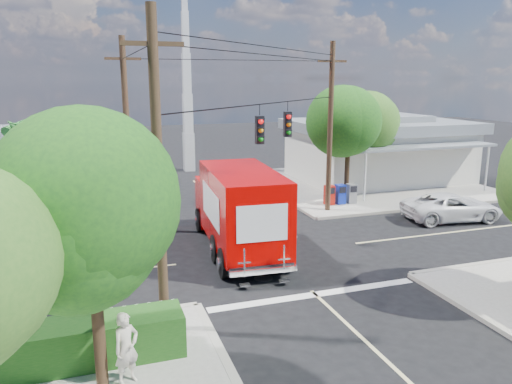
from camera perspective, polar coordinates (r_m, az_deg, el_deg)
name	(u,v)px	position (r m, az deg, el deg)	size (l,w,h in m)	color
ground	(271,253)	(21.00, 1.76, -7.02)	(120.00, 120.00, 0.00)	black
sidewalk_ne	(365,184)	(35.07, 12.30, 0.93)	(14.12, 14.12, 0.14)	gray
sidewalk_nw	(18,210)	(30.48, -25.56, -1.84)	(14.12, 14.12, 0.14)	gray
road_markings	(284,265)	(19.72, 3.26, -8.38)	(32.00, 32.00, 0.01)	beige
building_ne	(378,148)	(36.45, 13.80, 4.89)	(11.80, 10.20, 4.50)	silver
radio_tower	(187,98)	(39.24, -7.86, 10.56)	(0.80, 0.80, 17.00)	silver
tree_sw_front	(90,212)	(11.32, -18.44, -2.19)	(3.88, 3.78, 6.03)	#422D1C
tree_ne_front	(350,121)	(29.04, 10.64, 7.95)	(4.21, 4.14, 6.66)	#422D1C
tree_ne_back	(369,127)	(32.29, 12.76, 7.30)	(3.77, 3.66, 5.82)	#422D1C
palm_nw_front	(74,122)	(26.09, -20.04, 7.48)	(3.01, 3.08, 5.59)	#422D1C
palm_nw_back	(34,128)	(27.74, -24.08, 6.65)	(3.01, 3.08, 5.19)	#422D1C
utility_poles	(223,139)	(20.95, -3.78, 6.07)	(12.00, 10.68, 9.00)	#473321
picket_fence	(67,330)	(14.46, -20.78, -14.58)	(5.94, 0.06, 1.00)	silver
hedge_sw	(57,347)	(13.76, -21.74, -16.09)	(6.20, 1.20, 1.10)	#154613
vending_boxes	(340,194)	(28.84, 9.62, -0.25)	(1.90, 0.50, 1.10)	#9E130B
delivery_truck	(238,209)	(20.87, -2.03, -1.93)	(3.13, 8.41, 3.57)	black
parked_car	(452,207)	(27.50, 21.49, -1.60)	(2.32, 5.03, 1.40)	silver
pedestrian	(126,348)	(12.51, -14.60, -16.90)	(0.64, 0.42, 1.76)	beige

